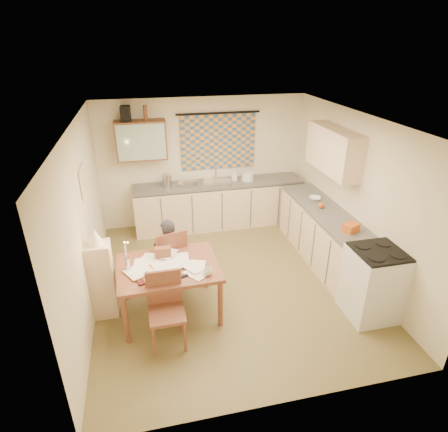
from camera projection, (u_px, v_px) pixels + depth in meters
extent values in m
cube|color=brown|center=(230.00, 281.00, 5.91)|extent=(4.00, 4.50, 0.02)
cube|color=white|center=(231.00, 120.00, 4.82)|extent=(4.00, 4.50, 0.02)
cube|color=beige|center=(203.00, 162.00, 7.36)|extent=(4.00, 0.02, 2.50)
cube|color=beige|center=(289.00, 310.00, 3.38)|extent=(4.00, 0.02, 2.50)
cube|color=beige|center=(83.00, 223.00, 4.97)|extent=(0.02, 4.50, 2.50)
cube|color=beige|center=(357.00, 197.00, 5.77)|extent=(0.02, 4.50, 2.50)
cube|color=#345882|center=(218.00, 142.00, 7.21)|extent=(1.45, 0.03, 1.05)
cylinder|color=black|center=(218.00, 113.00, 6.95)|extent=(1.60, 0.04, 0.04)
cube|color=brown|center=(141.00, 140.00, 6.73)|extent=(0.90, 0.34, 0.70)
cube|color=#99B2A5|center=(141.00, 143.00, 6.58)|extent=(0.84, 0.02, 0.64)
cube|color=beige|center=(334.00, 150.00, 5.96)|extent=(0.34, 1.30, 0.70)
cube|color=white|center=(84.00, 180.00, 5.13)|extent=(0.04, 0.50, 0.40)
cube|color=white|center=(86.00, 180.00, 5.14)|extent=(0.01, 0.42, 0.32)
cube|color=beige|center=(219.00, 206.00, 7.49)|extent=(3.30, 0.60, 0.86)
cube|color=#4F4D4B|center=(219.00, 183.00, 7.28)|extent=(3.30, 0.62, 0.04)
cube|color=beige|center=(330.00, 244.00, 6.10)|extent=(0.60, 2.95, 0.86)
cube|color=#4F4D4B|center=(334.00, 218.00, 5.90)|extent=(0.62, 2.95, 0.04)
cube|color=white|center=(373.00, 284.00, 5.02)|extent=(0.65, 0.65, 0.98)
cube|color=black|center=(380.00, 252.00, 4.80)|extent=(0.62, 0.62, 0.03)
cube|color=silver|center=(217.00, 185.00, 7.29)|extent=(0.65, 0.58, 0.10)
cylinder|color=silver|center=(216.00, 173.00, 7.37)|extent=(0.03, 0.03, 0.28)
cube|color=silver|center=(188.00, 184.00, 7.14)|extent=(0.44, 0.41, 0.06)
cylinder|color=silver|center=(167.00, 181.00, 7.03)|extent=(0.20, 0.20, 0.24)
cylinder|color=white|center=(247.00, 176.00, 7.36)|extent=(0.28, 0.28, 0.16)
imported|color=white|center=(234.00, 175.00, 7.34)|extent=(0.10, 0.10, 0.21)
imported|color=white|center=(315.00, 198.00, 6.50)|extent=(0.35, 0.35, 0.05)
cube|color=#C65719|center=(351.00, 228.00, 5.43)|extent=(0.27, 0.24, 0.12)
sphere|color=#C65719|center=(321.00, 205.00, 6.17)|extent=(0.10, 0.10, 0.10)
cube|color=black|center=(125.00, 114.00, 6.48)|extent=(0.18, 0.22, 0.26)
cylinder|color=#195926|center=(128.00, 113.00, 6.49)|extent=(0.08, 0.08, 0.26)
cylinder|color=brown|center=(145.00, 113.00, 6.55)|extent=(0.08, 0.08, 0.26)
cube|color=brown|center=(168.00, 268.00, 4.95)|extent=(1.35, 1.05, 0.05)
cube|color=brown|center=(169.00, 258.00, 5.60)|extent=(0.56, 0.56, 0.04)
cube|color=brown|center=(172.00, 249.00, 5.32)|extent=(0.45, 0.16, 0.50)
cube|color=brown|center=(167.00, 314.00, 4.51)|extent=(0.44, 0.44, 0.04)
cube|color=brown|center=(164.00, 287.00, 4.57)|extent=(0.43, 0.05, 0.47)
imported|color=black|center=(169.00, 255.00, 5.48)|extent=(0.48, 0.37, 1.17)
cube|color=beige|center=(102.00, 280.00, 4.99)|extent=(0.32, 0.30, 1.10)
cone|color=white|center=(95.00, 237.00, 4.71)|extent=(0.20, 0.20, 0.22)
cube|color=brown|center=(163.00, 253.00, 5.09)|extent=(0.22, 0.11, 0.16)
imported|color=white|center=(208.00, 272.00, 4.73)|extent=(0.12, 0.12, 0.09)
imported|color=maroon|center=(136.00, 280.00, 4.62)|extent=(0.29, 0.33, 0.02)
imported|color=#C65719|center=(139.00, 273.00, 4.76)|extent=(0.30, 0.34, 0.02)
cube|color=#C65719|center=(149.00, 280.00, 4.61)|extent=(0.13, 0.10, 0.04)
cube|color=black|center=(183.00, 277.00, 4.70)|extent=(0.14, 0.08, 0.02)
cylinder|color=silver|center=(127.00, 264.00, 4.81)|extent=(0.06, 0.06, 0.18)
cylinder|color=white|center=(125.00, 250.00, 4.75)|extent=(0.03, 0.03, 0.22)
sphere|color=#FFCC66|center=(128.00, 243.00, 4.67)|extent=(0.02, 0.02, 0.02)
cube|color=white|center=(149.00, 259.00, 5.09)|extent=(0.30, 0.35, 0.00)
cube|color=white|center=(181.00, 258.00, 5.10)|extent=(0.22, 0.30, 0.00)
cube|color=white|center=(159.00, 265.00, 4.95)|extent=(0.33, 0.36, 0.00)
cube|color=white|center=(141.00, 264.00, 4.96)|extent=(0.25, 0.33, 0.00)
cube|color=white|center=(138.00, 272.00, 4.80)|extent=(0.29, 0.35, 0.00)
cube|color=white|center=(196.00, 273.00, 4.77)|extent=(0.34, 0.36, 0.00)
cube|color=white|center=(158.00, 270.00, 4.83)|extent=(0.22, 0.30, 0.00)
cube|color=white|center=(146.00, 263.00, 4.98)|extent=(0.31, 0.35, 0.00)
cube|color=white|center=(143.00, 267.00, 4.89)|extent=(0.26, 0.33, 0.00)
cube|color=white|center=(197.00, 266.00, 4.90)|extent=(0.29, 0.35, 0.00)
cube|color=white|center=(152.00, 264.00, 4.94)|extent=(0.28, 0.34, 0.00)
cube|color=white|center=(162.00, 272.00, 4.77)|extent=(0.26, 0.33, 0.00)
cube|color=white|center=(171.00, 265.00, 4.92)|extent=(0.33, 0.36, 0.00)
cube|color=white|center=(143.00, 270.00, 4.81)|extent=(0.31, 0.36, 0.00)
cube|color=white|center=(168.00, 275.00, 4.71)|extent=(0.33, 0.36, 0.00)
cube|color=white|center=(135.00, 273.00, 4.75)|extent=(0.33, 0.36, 0.00)
cube|color=white|center=(167.00, 254.00, 5.17)|extent=(0.33, 0.36, 0.00)
cube|color=white|center=(194.00, 267.00, 4.87)|extent=(0.34, 0.36, 0.00)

